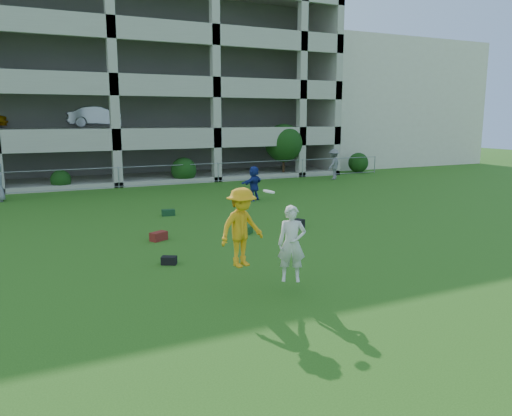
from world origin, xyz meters
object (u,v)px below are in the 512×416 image
stucco_building (357,105)px  parking_garage (91,87)px  bystander_f (334,164)px  frisbee_contest (254,231)px  bystander_d (254,183)px  crate_d (298,223)px

stucco_building → parking_garage: (-23.01, -0.30, 1.01)m
bystander_f → parking_garage: 17.65m
bystander_f → parking_garage: parking_garage is taller
stucco_building → frisbee_contest: (-23.40, -27.64, -3.60)m
stucco_building → frisbee_contest: 36.39m
frisbee_contest → parking_garage: (0.38, 27.34, 4.61)m
bystander_d → frisbee_contest: size_ratio=0.77×
bystander_f → crate_d: size_ratio=5.54×
stucco_building → bystander_f: 15.25m
stucco_building → crate_d: size_ratio=45.71×
crate_d → frisbee_contest: bearing=-128.8°
bystander_d → bystander_f: (8.13, 5.26, 0.14)m
bystander_d → bystander_f: 9.69m
bystander_d → frisbee_contest: (-5.42, -11.45, 0.58)m
bystander_f → stucco_building: bearing=-164.5°
bystander_f → frisbee_contest: size_ratio=0.91×
stucco_building → frisbee_contest: size_ratio=7.51×
frisbee_contest → bystander_f: bearing=51.0°
frisbee_contest → parking_garage: size_ratio=0.07×
crate_d → frisbee_contest: frisbee_contest is taller
bystander_f → frisbee_contest: frisbee_contest is taller
crate_d → bystander_d: bearing=79.7°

